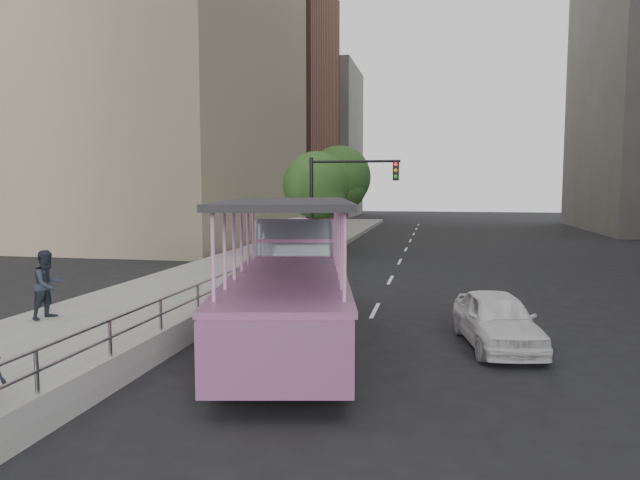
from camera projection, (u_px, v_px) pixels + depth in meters
ground at (317, 343)px, 14.02m from camera, size 160.00×160.00×0.00m
sidewalk at (236, 272)px, 24.91m from camera, size 5.50×80.00×0.30m
kerb_wall at (226, 303)px, 16.55m from camera, size 0.24×30.00×0.36m
guardrail at (226, 280)px, 16.49m from camera, size 0.07×22.00×0.71m
duck_boat at (291, 286)px, 14.53m from camera, size 4.61×10.91×3.53m
car at (497, 319)px, 13.67m from camera, size 2.19×4.08×1.32m
pedestrian_mid at (48, 284)px, 15.28m from camera, size 0.86×1.02×1.84m
parking_sign at (257, 253)px, 18.95m from camera, size 0.13×0.58×2.61m
traffic_signal at (337, 194)px, 26.23m from camera, size 4.20×0.32×5.20m
street_tree_near at (318, 187)px, 29.87m from camera, size 3.52×3.52×5.72m
street_tree_far at (341, 180)px, 35.64m from camera, size 3.97×3.97×6.45m
midrise_brick at (247, 105)px, 63.26m from camera, size 18.00×16.00×26.00m
midrise_stone_b at (299, 143)px, 78.74m from camera, size 16.00×14.00×20.00m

